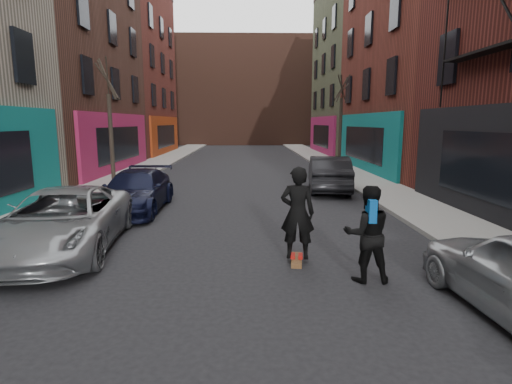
{
  "coord_description": "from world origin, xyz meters",
  "views": [
    {
      "loc": [
        0.29,
        -1.37,
        2.99
      ],
      "look_at": [
        0.47,
        6.53,
        1.6
      ],
      "focal_mm": 28.0,
      "sensor_mm": 36.0,
      "label": 1
    }
  ],
  "objects_px": {
    "skateboarder": "(297,213)",
    "parked_left_far": "(63,221)",
    "pedestrian": "(367,234)",
    "parked_left_end": "(136,191)",
    "tree_left_far": "(110,114)",
    "skateboard": "(297,260)",
    "tree_right_far": "(341,113)",
    "parked_right_end": "(329,173)"
  },
  "relations": [
    {
      "from": "skateboarder",
      "to": "parked_left_far",
      "type": "bearing_deg",
      "value": -2.0
    },
    {
      "from": "pedestrian",
      "to": "parked_left_end",
      "type": "bearing_deg",
      "value": -44.29
    },
    {
      "from": "tree_left_far",
      "to": "skateboard",
      "type": "xyz_separation_m",
      "value": [
        7.56,
        -11.16,
        -3.33
      ]
    },
    {
      "from": "skateboard",
      "to": "skateboarder",
      "type": "height_order",
      "value": "skateboarder"
    },
    {
      "from": "pedestrian",
      "to": "tree_right_far",
      "type": "bearing_deg",
      "value": -99.69
    },
    {
      "from": "tree_left_far",
      "to": "parked_left_end",
      "type": "bearing_deg",
      "value": -65.45
    },
    {
      "from": "parked_left_end",
      "to": "skateboard",
      "type": "height_order",
      "value": "parked_left_end"
    },
    {
      "from": "tree_right_far",
      "to": "parked_left_end",
      "type": "distance_m",
      "value": 15.65
    },
    {
      "from": "tree_left_far",
      "to": "skateboarder",
      "type": "relative_size",
      "value": 3.28
    },
    {
      "from": "parked_left_far",
      "to": "parked_left_end",
      "type": "bearing_deg",
      "value": 77.08
    },
    {
      "from": "skateboarder",
      "to": "pedestrian",
      "type": "relative_size",
      "value": 1.08
    },
    {
      "from": "tree_right_far",
      "to": "parked_right_end",
      "type": "relative_size",
      "value": 1.46
    },
    {
      "from": "pedestrian",
      "to": "parked_right_end",
      "type": "bearing_deg",
      "value": -95.8
    },
    {
      "from": "pedestrian",
      "to": "skateboard",
      "type": "bearing_deg",
      "value": -39.4
    },
    {
      "from": "tree_left_far",
      "to": "pedestrian",
      "type": "height_order",
      "value": "tree_left_far"
    },
    {
      "from": "pedestrian",
      "to": "skateboarder",
      "type": "bearing_deg",
      "value": -39.4
    },
    {
      "from": "parked_left_end",
      "to": "parked_left_far",
      "type": "bearing_deg",
      "value": -97.18
    },
    {
      "from": "tree_left_far",
      "to": "parked_left_end",
      "type": "relative_size",
      "value": 1.37
    },
    {
      "from": "skateboarder",
      "to": "parked_right_end",
      "type": "bearing_deg",
      "value": -97.7
    },
    {
      "from": "tree_left_far",
      "to": "parked_right_end",
      "type": "distance_m",
      "value": 10.61
    },
    {
      "from": "parked_left_end",
      "to": "skateboard",
      "type": "distance_m",
      "value": 7.12
    },
    {
      "from": "skateboard",
      "to": "parked_right_end",
      "type": "bearing_deg",
      "value": 82.3
    },
    {
      "from": "parked_right_end",
      "to": "pedestrian",
      "type": "height_order",
      "value": "pedestrian"
    },
    {
      "from": "parked_right_end",
      "to": "skateboarder",
      "type": "height_order",
      "value": "skateboarder"
    },
    {
      "from": "parked_left_far",
      "to": "skateboarder",
      "type": "relative_size",
      "value": 2.63
    },
    {
      "from": "tree_right_far",
      "to": "skateboarder",
      "type": "xyz_separation_m",
      "value": [
        -4.84,
        -17.16,
        -2.44
      ]
    },
    {
      "from": "parked_left_far",
      "to": "skateboarder",
      "type": "distance_m",
      "value": 5.45
    },
    {
      "from": "skateboard",
      "to": "pedestrian",
      "type": "height_order",
      "value": "pedestrian"
    },
    {
      "from": "tree_left_far",
      "to": "skateboard",
      "type": "relative_size",
      "value": 8.12
    },
    {
      "from": "tree_right_far",
      "to": "skateboard",
      "type": "xyz_separation_m",
      "value": [
        -4.84,
        -17.16,
        -3.48
      ]
    },
    {
      "from": "tree_right_far",
      "to": "parked_right_end",
      "type": "xyz_separation_m",
      "value": [
        -2.33,
        -8.07,
        -2.76
      ]
    },
    {
      "from": "parked_right_end",
      "to": "parked_left_far",
      "type": "bearing_deg",
      "value": 52.95
    },
    {
      "from": "parked_left_end",
      "to": "parked_right_end",
      "type": "relative_size",
      "value": 1.01
    },
    {
      "from": "skateboard",
      "to": "skateboarder",
      "type": "relative_size",
      "value": 0.4
    },
    {
      "from": "tree_right_far",
      "to": "parked_right_end",
      "type": "height_order",
      "value": "tree_right_far"
    },
    {
      "from": "skateboard",
      "to": "tree_right_far",
      "type": "bearing_deg",
      "value": 82.0
    },
    {
      "from": "tree_left_far",
      "to": "parked_left_far",
      "type": "distance_m",
      "value": 10.8
    },
    {
      "from": "parked_left_end",
      "to": "skateboard",
      "type": "xyz_separation_m",
      "value": [
        4.83,
        -5.19,
        -0.64
      ]
    },
    {
      "from": "parked_left_far",
      "to": "parked_left_end",
      "type": "xyz_separation_m",
      "value": [
        0.53,
        4.27,
        -0.04
      ]
    },
    {
      "from": "parked_left_far",
      "to": "pedestrian",
      "type": "distance_m",
      "value": 6.83
    },
    {
      "from": "parked_right_end",
      "to": "pedestrian",
      "type": "bearing_deg",
      "value": 89.43
    },
    {
      "from": "tree_left_far",
      "to": "parked_right_end",
      "type": "bearing_deg",
      "value": -11.59
    }
  ]
}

